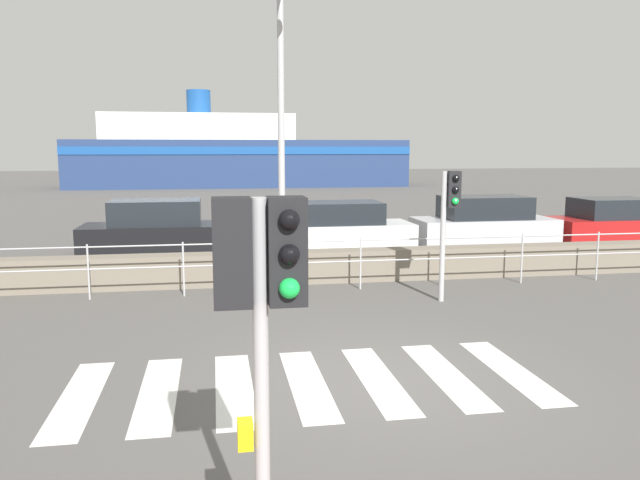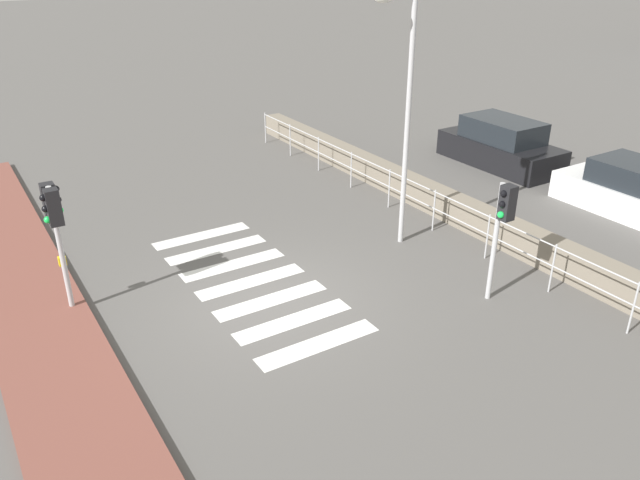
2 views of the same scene
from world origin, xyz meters
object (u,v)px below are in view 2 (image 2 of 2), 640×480
(traffic_light_near, at_px, (54,216))
(parked_car_black, at_px, (501,146))
(traffic_light_far, at_px, (502,217))
(streetlamp, at_px, (402,94))

(traffic_light_near, xyz_separation_m, parked_car_black, (-1.86, 13.71, -1.38))
(traffic_light_far, distance_m, streetlamp, 3.59)
(streetlamp, relative_size, parked_car_black, 1.42)
(traffic_light_far, xyz_separation_m, streetlamp, (-3.13, -0.01, 1.75))
(traffic_light_far, bearing_deg, streetlamp, -179.86)
(traffic_light_far, relative_size, streetlamp, 0.43)
(traffic_light_near, bearing_deg, parked_car_black, 97.71)
(traffic_light_near, distance_m, parked_car_black, 13.91)
(parked_car_black, bearing_deg, traffic_light_near, -82.29)
(traffic_light_far, bearing_deg, traffic_light_near, -119.47)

